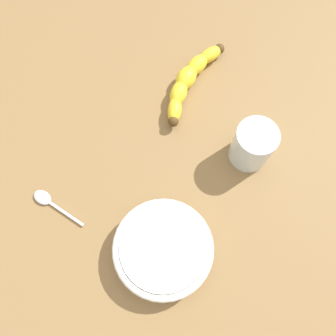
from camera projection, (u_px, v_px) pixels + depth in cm
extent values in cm
cube|color=olive|center=(150.00, 152.00, 68.10)|extent=(120.00, 120.00, 3.00)
ellipsoid|color=yellow|center=(210.00, 55.00, 72.03)|extent=(5.89, 3.01, 2.72)
ellipsoid|color=yellow|center=(197.00, 65.00, 71.13)|extent=(6.40, 4.60, 3.25)
ellipsoid|color=yellow|center=(186.00, 78.00, 70.05)|extent=(6.84, 5.95, 3.78)
ellipsoid|color=yellow|center=(179.00, 93.00, 68.83)|extent=(6.54, 6.12, 3.25)
ellipsoid|color=yellow|center=(175.00, 110.00, 67.53)|extent=(5.79, 6.16, 2.72)
sphere|color=#513819|center=(219.00, 49.00, 72.56)|extent=(2.08, 2.08, 2.08)
sphere|color=#513819|center=(173.00, 121.00, 66.64)|extent=(2.08, 2.08, 2.08)
cylinder|color=silver|center=(253.00, 145.00, 62.21)|extent=(7.45, 7.45, 8.69)
cylinder|color=beige|center=(252.00, 146.00, 62.35)|extent=(6.95, 6.95, 7.88)
cylinder|color=white|center=(163.00, 249.00, 58.15)|extent=(14.36, 14.36, 3.98)
torus|color=white|center=(163.00, 248.00, 56.84)|extent=(16.81, 16.81, 1.20)
ellipsoid|color=silver|center=(42.00, 197.00, 62.92)|extent=(3.64, 4.26, 0.80)
cube|color=silver|center=(65.00, 212.00, 61.96)|extent=(3.84, 8.00, 0.25)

